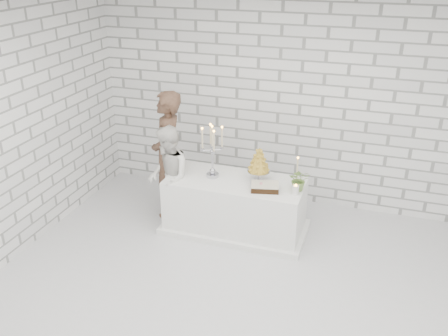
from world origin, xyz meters
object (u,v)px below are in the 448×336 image
(cake_table, at_px, (235,206))
(croquembouche, at_px, (259,164))
(groom, at_px, (168,155))
(candelabra, at_px, (212,152))
(bride, at_px, (168,177))

(cake_table, bearing_deg, croquembouche, 15.72)
(groom, distance_m, candelabra, 0.76)
(groom, height_order, croquembouche, groom)
(croquembouche, bearing_deg, candelabra, -173.38)
(candelabra, relative_size, croquembouche, 1.54)
(groom, height_order, candelabra, groom)
(candelabra, bearing_deg, groom, 167.62)
(cake_table, xyz_separation_m, candelabra, (-0.32, 0.01, 0.74))
(groom, xyz_separation_m, candelabra, (0.72, -0.16, 0.21))
(candelabra, distance_m, croquembouche, 0.62)
(cake_table, relative_size, candelabra, 2.49)
(bride, xyz_separation_m, candelabra, (0.59, 0.12, 0.40))
(bride, distance_m, croquembouche, 1.24)
(cake_table, relative_size, bride, 1.27)
(groom, xyz_separation_m, bride, (0.13, -0.27, -0.20))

